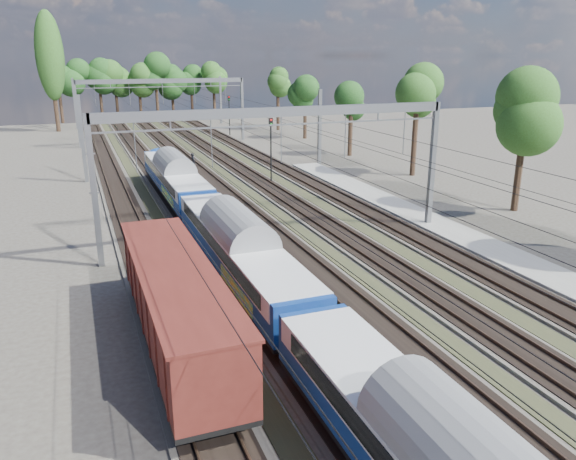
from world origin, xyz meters
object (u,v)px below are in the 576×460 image
object	(u,v)px
freight_boxcar	(176,302)
signal_far	(229,110)
signal_near	(271,142)
emu_train	(240,243)
worker	(193,162)

from	to	relation	value
freight_boxcar	signal_far	size ratio (longest dim) A/B	2.37
signal_near	emu_train	bearing A→B (deg)	-101.90
freight_boxcar	worker	size ratio (longest dim) A/B	7.35
emu_train	freight_boxcar	xyz separation A→B (m)	(-4.50, -5.99, -0.15)
signal_near	signal_far	xyz separation A→B (m)	(5.47, 35.69, -0.19)
freight_boxcar	emu_train	bearing A→B (deg)	53.09
emu_train	signal_far	size ratio (longest dim) A/B	9.79
worker	emu_train	bearing A→B (deg)	167.53
worker	signal_far	distance (m)	29.22
worker	signal_near	bearing A→B (deg)	-151.84
freight_boxcar	signal_far	distance (m)	68.41
emu_train	signal_far	distance (m)	61.42
freight_boxcar	signal_far	bearing A→B (deg)	73.01
emu_train	freight_boxcar	distance (m)	7.50
signal_near	signal_far	bearing A→B (deg)	92.25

